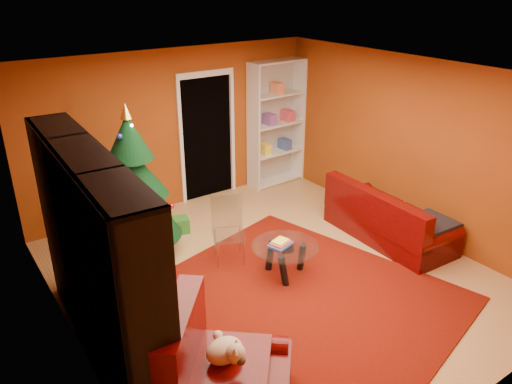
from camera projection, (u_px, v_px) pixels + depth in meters
floor at (273, 277)px, 6.57m from camera, size 5.00×5.50×0.05m
ceiling at (277, 74)px, 5.50m from camera, size 5.00×5.50×0.05m
wall_back at (173, 130)px, 8.12m from camera, size 5.00×0.05×2.60m
wall_left at (61, 243)px, 4.72m from camera, size 0.05×5.50×2.60m
wall_right at (412, 146)px, 7.35m from camera, size 0.05×5.50×2.60m
doorway at (207, 139)px, 8.50m from camera, size 1.06×0.60×2.16m
rug at (303, 298)px, 6.08m from camera, size 3.75×4.11×0.02m
media_unit at (97, 261)px, 4.77m from camera, size 0.55×2.91×2.22m
christmas_tree at (133, 184)px, 6.69m from camera, size 1.54×1.54×2.16m
gift_box_teal at (120, 229)px, 7.44m from camera, size 0.33×0.33×0.29m
gift_box_green at (181, 225)px, 7.61m from camera, size 0.29×0.29×0.23m
gift_box_red at (148, 229)px, 7.48m from camera, size 0.29×0.29×0.23m
white_bookshelf at (276, 124)px, 9.05m from camera, size 1.09×0.44×2.32m
armchair at (230, 375)px, 4.32m from camera, size 1.61×1.61×0.90m
dog at (224, 351)px, 4.29m from camera, size 0.49×0.50×0.29m
sofa at (390, 212)px, 7.32m from camera, size 0.95×1.97×0.83m
coffee_table at (285, 260)px, 6.46m from camera, size 1.10×1.10×0.55m
acrylic_chair at (229, 235)px, 6.70m from camera, size 0.58×0.60×0.83m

